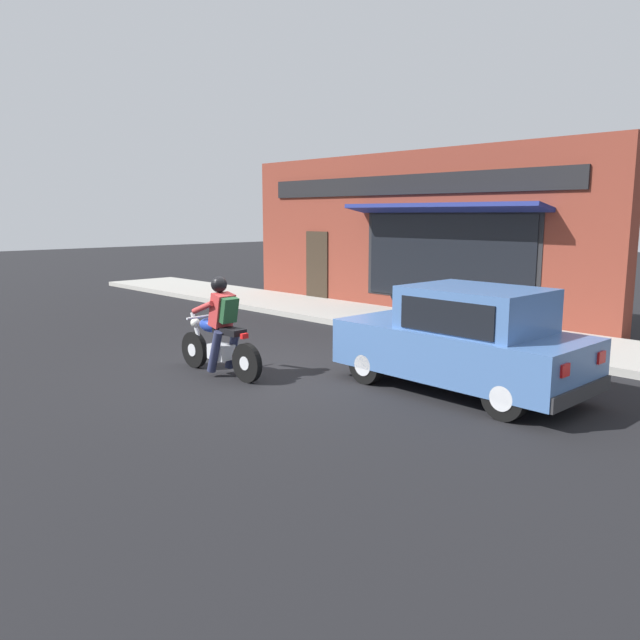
{
  "coord_description": "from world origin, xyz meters",
  "views": [
    {
      "loc": [
        -6.42,
        -7.92,
        2.6
      ],
      "look_at": [
        0.31,
        -0.94,
        0.95
      ],
      "focal_mm": 35.0,
      "sensor_mm": 36.0,
      "label": 1
    }
  ],
  "objects": [
    {
      "name": "storefront_building",
      "position": [
        6.7,
        2.37,
        2.11
      ],
      "size": [
        1.25,
        11.41,
        4.2
      ],
      "color": "maroon",
      "rests_on": "ground"
    },
    {
      "name": "motorcycle_with_rider",
      "position": [
        -0.69,
        0.37,
        0.68
      ],
      "size": [
        0.56,
        2.02,
        1.62
      ],
      "color": "black",
      "rests_on": "ground"
    },
    {
      "name": "car_hatchback",
      "position": [
        1.32,
        -2.93,
        0.77
      ],
      "size": [
        1.72,
        3.81,
        1.57
      ],
      "color": "black",
      "rests_on": "ground"
    },
    {
      "name": "ground_plane",
      "position": [
        0.0,
        0.0,
        0.0
      ],
      "size": [
        80.0,
        80.0,
        0.0
      ],
      "primitive_type": "plane",
      "color": "black"
    },
    {
      "name": "fire_hydrant",
      "position": [
        4.6,
        -2.72,
        0.57
      ],
      "size": [
        0.36,
        0.24,
        0.88
      ],
      "color": "red",
      "rests_on": "sidewalk_curb"
    },
    {
      "name": "sidewalk_curb",
      "position": [
        5.17,
        3.0,
        0.07
      ],
      "size": [
        2.6,
        22.0,
        0.14
      ],
      "primitive_type": "cube",
      "color": "#9E9B93",
      "rests_on": "ground"
    }
  ]
}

